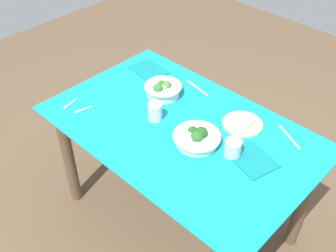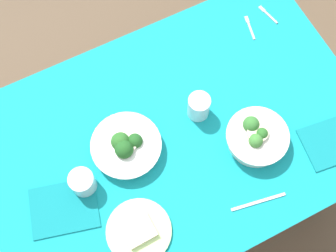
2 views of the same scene
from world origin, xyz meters
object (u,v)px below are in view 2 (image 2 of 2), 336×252
at_px(bread_side_plate, 139,231).
at_px(water_glass_center, 199,107).
at_px(table_knife_left, 258,202).
at_px(broccoli_bowl_near, 126,146).
at_px(water_glass_side, 83,182).
at_px(napkin_folded_upper, 334,141).
at_px(napkin_folded_lower, 64,208).
at_px(broccoli_bowl_far, 256,137).
at_px(fork_by_near_bowl, 250,27).
at_px(fork_by_far_bowl, 267,14).

height_order(bread_side_plate, water_glass_center, water_glass_center).
xyz_separation_m(water_glass_center, table_knife_left, (-0.03, 0.37, -0.05)).
distance_m(broccoli_bowl_near, bread_side_plate, 0.28).
distance_m(bread_side_plate, water_glass_side, 0.24).
height_order(napkin_folded_upper, napkin_folded_lower, same).
bearing_deg(water_glass_center, bread_side_plate, 37.68).
relative_size(broccoli_bowl_near, water_glass_center, 2.43).
relative_size(water_glass_center, water_glass_side, 1.14).
distance_m(broccoli_bowl_far, broccoli_bowl_near, 0.44).
height_order(broccoli_bowl_far, napkin_folded_upper, broccoli_bowl_far).
bearing_deg(water_glass_side, bread_side_plate, 113.95).
xyz_separation_m(broccoli_bowl_near, fork_by_near_bowl, (-0.63, -0.24, -0.03)).
height_order(bread_side_plate, table_knife_left, bread_side_plate).
bearing_deg(water_glass_side, table_knife_left, 147.73).
height_order(fork_by_near_bowl, napkin_folded_lower, napkin_folded_lower).
distance_m(broccoli_bowl_near, napkin_folded_lower, 0.29).
distance_m(bread_side_plate, table_knife_left, 0.40).
distance_m(water_glass_center, table_knife_left, 0.38).
distance_m(broccoli_bowl_near, water_glass_center, 0.28).
bearing_deg(bread_side_plate, fork_by_near_bowl, -144.48).
xyz_separation_m(fork_by_far_bowl, napkin_folded_upper, (0.07, 0.55, 0.00)).
height_order(bread_side_plate, water_glass_side, water_glass_side).
relative_size(broccoli_bowl_near, napkin_folded_upper, 1.09).
bearing_deg(fork_by_near_bowl, water_glass_center, 135.67).
height_order(fork_by_far_bowl, fork_by_near_bowl, same).
distance_m(bread_side_plate, napkin_folded_lower, 0.26).
relative_size(fork_by_far_bowl, napkin_folded_lower, 0.45).
distance_m(broccoli_bowl_far, napkin_folded_lower, 0.68).
bearing_deg(napkin_folded_upper, broccoli_bowl_near, -24.51).
height_order(water_glass_center, fork_by_far_bowl, water_glass_center).
height_order(broccoli_bowl_near, napkin_folded_upper, broccoli_bowl_near).
bearing_deg(napkin_folded_lower, broccoli_bowl_far, 173.23).
xyz_separation_m(broccoli_bowl_far, broccoli_bowl_near, (0.41, -0.17, -0.01)).
bearing_deg(fork_by_far_bowl, fork_by_near_bowl, 89.28).
xyz_separation_m(water_glass_side, napkin_folded_lower, (0.09, 0.04, -0.04)).
bearing_deg(water_glass_center, fork_by_far_bowl, -150.79).
height_order(broccoli_bowl_far, bread_side_plate, broccoli_bowl_far).
distance_m(broccoli_bowl_far, napkin_folded_upper, 0.28).
bearing_deg(water_glass_center, napkin_folded_upper, 140.02).
xyz_separation_m(broccoli_bowl_far, table_knife_left, (0.10, 0.19, -0.04)).
relative_size(water_glass_side, table_knife_left, 0.46).
xyz_separation_m(table_knife_left, napkin_folded_upper, (-0.34, -0.06, 0.00)).
bearing_deg(napkin_folded_lower, water_glass_center, -169.31).
bearing_deg(napkin_folded_upper, fork_by_near_bowl, -87.29).
relative_size(water_glass_center, table_knife_left, 0.52).
relative_size(broccoli_bowl_far, bread_side_plate, 1.01).
relative_size(bread_side_plate, table_knife_left, 1.12).
relative_size(broccoli_bowl_far, water_glass_center, 2.16).
relative_size(broccoli_bowl_near, napkin_folded_lower, 1.10).
bearing_deg(broccoli_bowl_far, napkin_folded_upper, 153.06).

